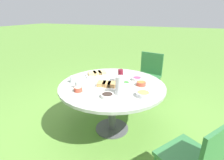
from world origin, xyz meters
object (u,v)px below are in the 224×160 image
chair_near_right (149,72)px  water_pitcher (120,85)px  chair_near_left (199,157)px  dining_table (112,90)px  wine_glass (121,73)px

chair_near_right → water_pitcher: (0.06, 1.47, 0.30)m
water_pitcher → chair_near_right: bearing=-92.2°
chair_near_right → water_pitcher: water_pitcher is taller
chair_near_left → water_pitcher: (0.86, -0.48, 0.30)m
dining_table → water_pitcher: bearing=129.3°
chair_near_right → wine_glass: (0.17, 1.12, 0.32)m
chair_near_left → wine_glass: wine_glass is taller
dining_table → chair_near_left: (-1.05, 0.72, -0.10)m
wine_glass → dining_table: bearing=55.1°
water_pitcher → wine_glass: (0.12, -0.35, 0.02)m
dining_table → wine_glass: bearing=-124.9°
dining_table → wine_glass: size_ratio=7.74×
chair_near_right → water_pitcher: size_ratio=4.03×
dining_table → chair_near_right: size_ratio=1.58×
dining_table → chair_near_left: 1.28m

